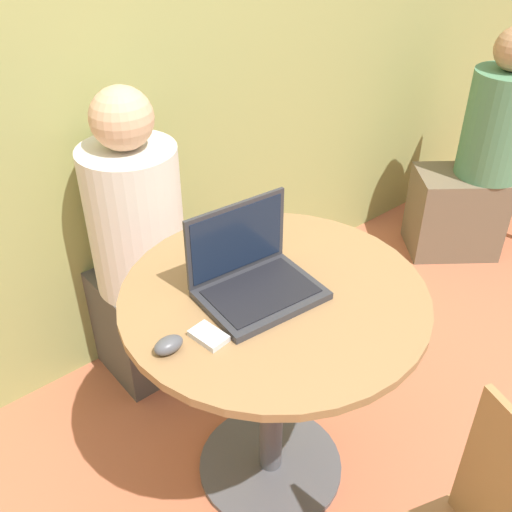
# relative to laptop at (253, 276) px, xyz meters

# --- Properties ---
(ground_plane) EXTENTS (12.00, 12.00, 0.00)m
(ground_plane) POSITION_rel_laptop_xyz_m (0.04, -0.04, -0.79)
(ground_plane) COLOR #B26042
(back_wall) EXTENTS (7.00, 0.05, 2.60)m
(back_wall) POSITION_rel_laptop_xyz_m (0.04, 0.81, 0.51)
(back_wall) COLOR #939956
(back_wall) RESTS_ON ground_plane
(round_table) EXTENTS (0.83, 0.83, 0.74)m
(round_table) POSITION_rel_laptop_xyz_m (0.04, -0.04, -0.24)
(round_table) COLOR #4C4C51
(round_table) RESTS_ON ground_plane
(laptop) EXTENTS (0.32, 0.25, 0.23)m
(laptop) POSITION_rel_laptop_xyz_m (0.00, 0.00, 0.00)
(laptop) COLOR #2D2D33
(laptop) RESTS_ON round_table
(cell_phone) EXTENTS (0.07, 0.10, 0.02)m
(cell_phone) POSITION_rel_laptop_xyz_m (-0.20, -0.07, -0.04)
(cell_phone) COLOR silver
(cell_phone) RESTS_ON round_table
(computer_mouse) EXTENTS (0.07, 0.05, 0.04)m
(computer_mouse) POSITION_rel_laptop_xyz_m (-0.30, -0.05, -0.03)
(computer_mouse) COLOR #4C4C51
(computer_mouse) RESTS_ON round_table
(person_seated) EXTENTS (0.32, 0.49, 1.14)m
(person_seated) POSITION_rel_laptop_xyz_m (-0.01, 0.65, -0.31)
(person_seated) COLOR #4C4742
(person_seated) RESTS_ON ground_plane
(chair_background) EXTENTS (0.56, 0.56, 0.80)m
(chair_background) POSITION_rel_laptop_xyz_m (1.88, 0.33, -0.37)
(chair_background) COLOR tan
(chair_background) RESTS_ON ground_plane
(person_background) EXTENTS (0.51, 0.49, 1.10)m
(person_background) POSITION_rel_laptop_xyz_m (1.64, 0.32, -0.33)
(person_background) COLOR brown
(person_background) RESTS_ON ground_plane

